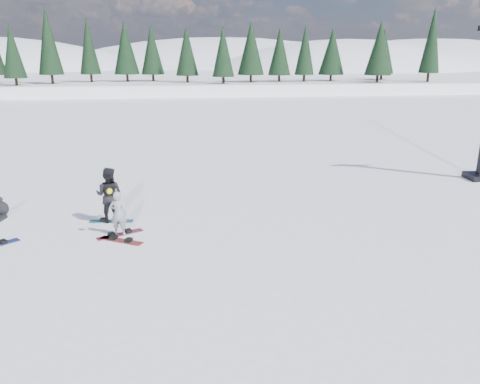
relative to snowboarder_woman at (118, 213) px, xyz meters
name	(u,v)px	position (x,y,z in m)	size (l,w,h in m)	color
ground	(146,236)	(0.83, -0.20, -0.75)	(420.00, 420.00, 0.00)	white
alpine_backdrop	(150,101)	(-10.89, 188.97, -14.73)	(412.50, 227.00, 53.20)	white
snowboarder_woman	(118,213)	(0.00, 0.00, 0.00)	(0.59, 0.44, 1.61)	#9F9FA4
snowboarder_man	(109,195)	(-0.45, 1.30, 0.22)	(0.94, 0.73, 1.94)	black
seated_rider	(0,209)	(-4.43, 2.30, -0.47)	(0.65, 0.95, 0.74)	black
snowboard_woman	(120,234)	(0.00, 0.00, -0.74)	(1.50, 0.28, 0.03)	#992142
snowboard_man	(111,221)	(-0.45, 1.30, -0.74)	(1.50, 0.28, 0.03)	#197889
snowboard_loose_b	(121,241)	(0.10, -0.54, -0.74)	(1.50, 0.28, 0.03)	maroon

